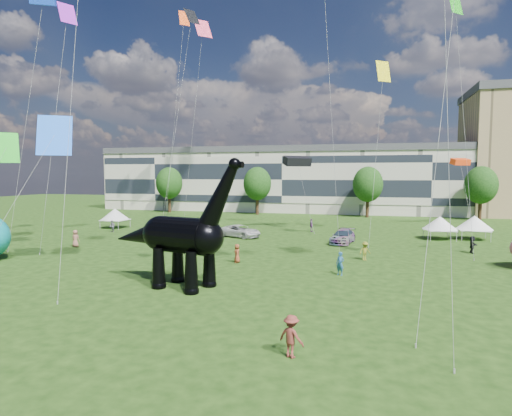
# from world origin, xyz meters

# --- Properties ---
(ground) EXTENTS (220.00, 220.00, 0.00)m
(ground) POSITION_xyz_m (0.00, 0.00, 0.00)
(ground) COLOR #16330C
(ground) RESTS_ON ground
(terrace_row) EXTENTS (78.00, 11.00, 12.00)m
(terrace_row) POSITION_xyz_m (-8.00, 62.00, 6.00)
(terrace_row) COLOR beige
(terrace_row) RESTS_ON ground
(tree_far_left) EXTENTS (5.20, 5.20, 9.44)m
(tree_far_left) POSITION_xyz_m (-30.00, 53.00, 6.29)
(tree_far_left) COLOR #382314
(tree_far_left) RESTS_ON ground
(tree_mid_left) EXTENTS (5.20, 5.20, 9.44)m
(tree_mid_left) POSITION_xyz_m (-12.00, 53.00, 6.29)
(tree_mid_left) COLOR #382314
(tree_mid_left) RESTS_ON ground
(tree_mid_right) EXTENTS (5.20, 5.20, 9.44)m
(tree_mid_right) POSITION_xyz_m (8.00, 53.00, 6.29)
(tree_mid_right) COLOR #382314
(tree_mid_right) RESTS_ON ground
(tree_far_right) EXTENTS (5.20, 5.20, 9.44)m
(tree_far_right) POSITION_xyz_m (26.00, 53.00, 6.29)
(tree_far_right) COLOR #382314
(tree_far_right) RESTS_ON ground
(dinosaur_sculpture) EXTENTS (11.02, 4.35, 9.01)m
(dinosaur_sculpture) POSITION_xyz_m (-4.31, 2.11, 3.40)
(dinosaur_sculpture) COLOR black
(dinosaur_sculpture) RESTS_ON ground
(car_silver) EXTENTS (2.23, 4.78, 1.58)m
(car_silver) POSITION_xyz_m (-12.27, 25.37, 0.79)
(car_silver) COLOR #ADADB1
(car_silver) RESTS_ON ground
(car_grey) EXTENTS (4.32, 2.53, 1.35)m
(car_grey) POSITION_xyz_m (-11.54, 18.50, 0.67)
(car_grey) COLOR slate
(car_grey) RESTS_ON ground
(car_white) EXTENTS (5.85, 4.30, 1.48)m
(car_white) POSITION_xyz_m (-6.81, 24.80, 0.74)
(car_white) COLOR silver
(car_white) RESTS_ON ground
(car_dark) EXTENTS (2.88, 5.37, 1.48)m
(car_dark) POSITION_xyz_m (5.50, 23.37, 0.74)
(car_dark) COLOR #595960
(car_dark) RESTS_ON ground
(gazebo_near) EXTENTS (4.44, 4.44, 2.71)m
(gazebo_near) POSITION_xyz_m (16.29, 29.16, 1.90)
(gazebo_near) COLOR white
(gazebo_near) RESTS_ON ground
(gazebo_far) EXTENTS (4.25, 4.25, 2.81)m
(gazebo_far) POSITION_xyz_m (20.14, 29.91, 1.98)
(gazebo_far) COLOR white
(gazebo_far) RESTS_ON ground
(gazebo_left) EXTENTS (4.05, 4.05, 2.76)m
(gazebo_left) POSITION_xyz_m (-26.42, 28.63, 1.94)
(gazebo_left) COLOR silver
(gazebo_left) RESTS_ON ground
(visitors) EXTENTS (43.06, 40.00, 1.82)m
(visitors) POSITION_xyz_m (-0.29, 13.41, 0.86)
(visitors) COLOR #AB6955
(visitors) RESTS_ON ground
(kites) EXTENTS (65.51, 49.51, 28.43)m
(kites) POSITION_xyz_m (1.80, 26.03, 24.72)
(kites) COLOR #ED3B0F
(kites) RESTS_ON ground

